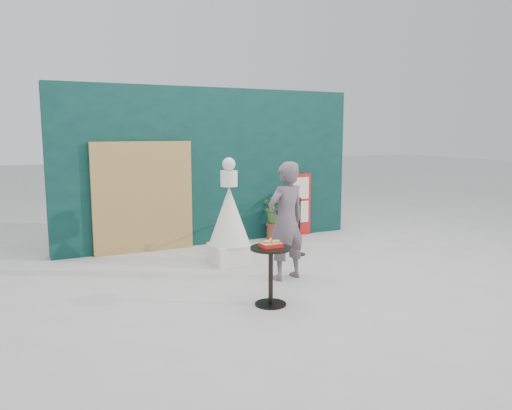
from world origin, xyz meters
name	(u,v)px	position (x,y,z in m)	size (l,w,h in m)	color
ground	(293,285)	(0.00, 0.00, 0.00)	(60.00, 60.00, 0.00)	#ADAAA5
back_wall	(211,166)	(0.00, 3.15, 1.50)	(6.00, 0.30, 3.00)	#092929
bamboo_fence	(143,197)	(-1.40, 2.94, 1.00)	(1.80, 0.08, 2.00)	tan
woman	(286,221)	(0.06, 0.33, 0.87)	(0.64, 0.42, 1.75)	#61535A
menu_board	(300,205)	(1.90, 2.95, 0.65)	(0.50, 0.07, 1.30)	red
statue	(229,221)	(-0.33, 1.53, 0.72)	(0.69, 0.69, 1.76)	white
cafe_table	(271,267)	(-0.67, -0.57, 0.50)	(0.52, 0.52, 0.75)	black
food_basket	(271,244)	(-0.67, -0.57, 0.79)	(0.26, 0.19, 0.11)	red
planter	(276,211)	(1.21, 2.73, 0.59)	(0.60, 0.52, 1.02)	brown
stanchion_barrier	(295,220)	(1.29, 2.14, 0.49)	(0.84, 1.54, 1.03)	black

